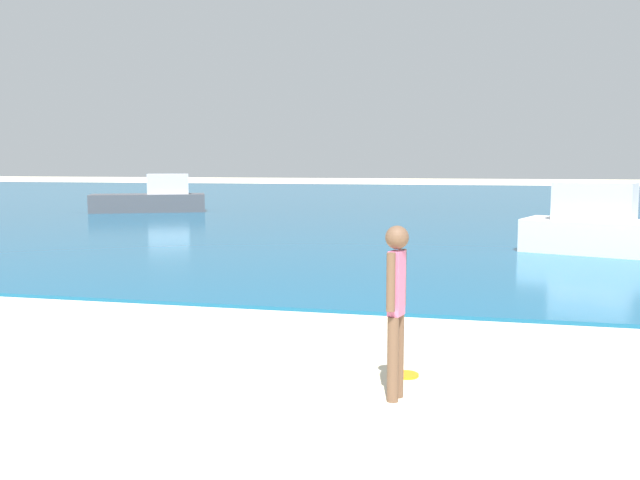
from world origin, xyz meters
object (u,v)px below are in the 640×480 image
Objects in this scene: boat_near at (625,230)px; boat_far at (153,199)px; person_standing at (396,302)px; frisbee at (406,375)px.

boat_far is (-17.73, 10.75, -0.01)m from boat_near.
frisbee is at bearing 11.36° from person_standing.
person_standing is at bearing -92.10° from frisbee.
person_standing is 0.32× the size of boat_near.
boat_near is 20.74m from boat_far.
frisbee is 0.05× the size of boat_near.
boat_near reaches higher than boat_far.
boat_near is at bearing -7.14° from person_standing.
boat_near is at bearing 125.04° from boat_far.
boat_near is (4.18, 11.12, -0.30)m from person_standing.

